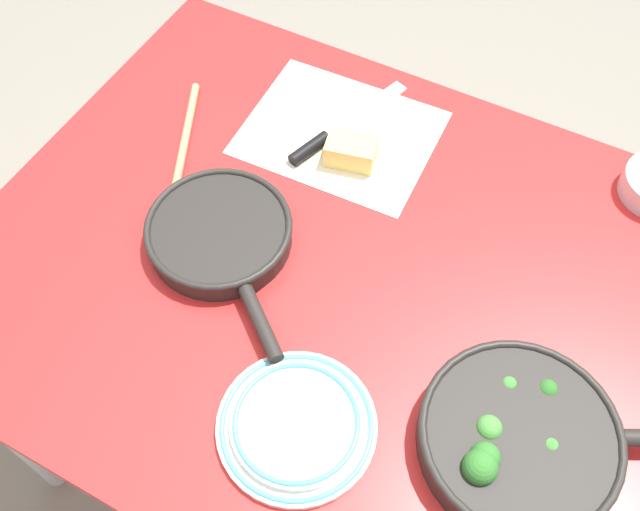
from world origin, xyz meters
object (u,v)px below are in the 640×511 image
object	(u,v)px
grater_knife	(333,133)
skillet_broccoli	(520,439)
cheese_block	(351,151)
dinner_plate_stack	(297,425)
skillet_eggs	(220,234)
wooden_spoon	(176,184)

from	to	relation	value
grater_knife	skillet_broccoli	bearing A→B (deg)	-110.58
cheese_block	grater_knife	bearing A→B (deg)	-33.80
grater_knife	cheese_block	world-z (taller)	cheese_block
cheese_block	skillet_broccoli	bearing A→B (deg)	140.38
skillet_broccoli	dinner_plate_stack	distance (m)	0.31
grater_knife	cheese_block	xyz separation A→B (m)	(-0.05, 0.04, 0.02)
cheese_block	dinner_plate_stack	xyz separation A→B (m)	(-0.16, 0.48, -0.01)
grater_knife	dinner_plate_stack	size ratio (longest dim) A/B	1.23
skillet_broccoli	cheese_block	xyz separation A→B (m)	(0.44, -0.36, -0.01)
cheese_block	dinner_plate_stack	world-z (taller)	cheese_block
skillet_eggs	cheese_block	bearing A→B (deg)	105.15
skillet_broccoli	wooden_spoon	xyz separation A→B (m)	(0.68, -0.17, -0.02)
skillet_broccoli	cheese_block	size ratio (longest dim) A/B	3.88
wooden_spoon	dinner_plate_stack	size ratio (longest dim) A/B	1.61
skillet_eggs	dinner_plate_stack	xyz separation A→B (m)	(-0.27, 0.22, -0.01)
skillet_broccoli	dinner_plate_stack	size ratio (longest dim) A/B	1.68
dinner_plate_stack	skillet_eggs	bearing A→B (deg)	-39.90
skillet_eggs	dinner_plate_stack	world-z (taller)	skillet_eggs
skillet_eggs	wooden_spoon	bearing A→B (deg)	-167.26
grater_knife	cheese_block	size ratio (longest dim) A/B	2.85
grater_knife	dinner_plate_stack	distance (m)	0.56
dinner_plate_stack	cheese_block	bearing A→B (deg)	-72.17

